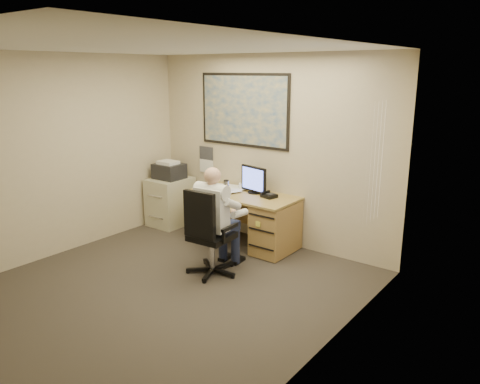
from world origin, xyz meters
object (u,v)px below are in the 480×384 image
Objects in this scene: filing_cabinet at (170,197)px; office_chair at (209,250)px; desk at (262,218)px; person at (213,221)px.

office_chair is at bearing -32.33° from filing_cabinet.
filing_cabinet is (-1.81, -0.02, 0.01)m from desk.
desk is 1.13m from office_chair.
person reaches higher than desk.
person is at bearing -30.34° from filing_cabinet.
desk is 1.81m from filing_cabinet.
office_chair is at bearing -90.89° from desk.
filing_cabinet is 0.79× the size of person.
desk is 1.19× the size of person.
filing_cabinet is 2.07m from person.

